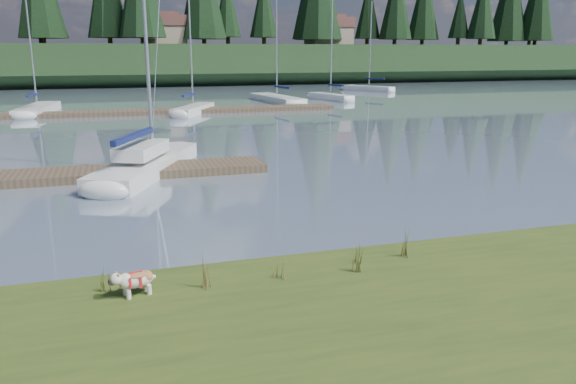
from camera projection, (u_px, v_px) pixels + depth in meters
name	position (u px, v px, depth m)	size (l,w,h in m)	color
ground	(134.00, 114.00, 40.38)	(200.00, 200.00, 0.00)	gray
ridge	(120.00, 65.00, 79.60)	(200.00, 20.00, 5.00)	black
bulldog	(135.00, 279.00, 9.67)	(0.80, 0.44, 0.47)	silver
sailboat_main	(153.00, 159.00, 21.60)	(4.99, 8.44, 12.27)	silver
dock_near	(41.00, 177.00, 19.75)	(16.00, 2.00, 0.30)	#4C3D2C
dock_far	(162.00, 112.00, 40.92)	(26.00, 2.20, 0.30)	#4C3D2C
sailboat_bg_1	(40.00, 108.00, 41.71)	(2.73, 8.86, 12.91)	silver
sailboat_bg_2	(196.00, 108.00, 41.50)	(4.27, 6.66, 10.33)	silver
sailboat_bg_3	(273.00, 98.00, 50.61)	(3.03, 9.83, 14.02)	silver
sailboat_bg_4	(327.00, 96.00, 52.47)	(2.95, 6.33, 9.39)	silver
sailboat_bg_5	(364.00, 88.00, 64.06)	(4.73, 6.51, 9.89)	silver
weed_0	(207.00, 273.00, 9.97)	(0.17, 0.14, 0.66)	#475B23
weed_1	(279.00, 270.00, 10.40)	(0.17, 0.14, 0.41)	#475B23
weed_2	(359.00, 258.00, 10.67)	(0.17, 0.14, 0.67)	#475B23
weed_3	(104.00, 279.00, 9.86)	(0.17, 0.14, 0.53)	#475B23
weed_4	(360.00, 254.00, 11.17)	(0.17, 0.14, 0.47)	#475B23
weed_5	(406.00, 243.00, 11.52)	(0.17, 0.14, 0.66)	#475B23
mud_lip	(199.00, 280.00, 11.10)	(60.00, 0.50, 0.14)	#33281C
conifer_5	(227.00, 4.00, 79.08)	(3.96, 3.96, 10.35)	#382619
conifer_7	(396.00, 0.00, 87.41)	(5.28, 5.28, 13.20)	#382619
conifer_8	(483.00, 4.00, 87.60)	(4.62, 4.62, 11.77)	#382619
house_1	(163.00, 30.00, 78.28)	(6.30, 5.30, 4.65)	gray
house_2	(329.00, 31.00, 83.31)	(6.30, 5.30, 4.65)	gray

